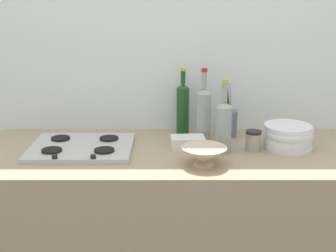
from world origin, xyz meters
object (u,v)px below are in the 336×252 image
(utensil_crock, at_px, (226,122))
(plate_stack, at_px, (286,137))
(butter_dish, at_px, (186,142))
(condiment_jar_front, at_px, (251,140))
(stovetop_hob, at_px, (80,147))
(wine_bottle_mid_left, at_px, (181,107))
(wine_bottle_mid_right, at_px, (222,125))
(wine_bottle_leftmost, at_px, (202,114))
(mixing_bowl, at_px, (202,155))

(utensil_crock, bearing_deg, plate_stack, -36.20)
(butter_dish, height_order, condiment_jar_front, condiment_jar_front)
(stovetop_hob, height_order, wine_bottle_mid_left, wine_bottle_mid_left)
(stovetop_hob, relative_size, condiment_jar_front, 4.91)
(plate_stack, distance_m, wine_bottle_mid_right, 0.33)
(wine_bottle_leftmost, bearing_deg, mixing_bowl, -93.47)
(stovetop_hob, xyz_separation_m, wine_bottle_mid_right, (0.66, -0.02, 0.12))
(mixing_bowl, bearing_deg, stovetop_hob, 160.87)
(stovetop_hob, height_order, utensil_crock, utensil_crock)
(mixing_bowl, bearing_deg, utensil_crock, 69.21)
(condiment_jar_front, bearing_deg, stovetop_hob, 179.67)
(wine_bottle_mid_right, relative_size, butter_dish, 2.16)
(condiment_jar_front, bearing_deg, wine_bottle_leftmost, 149.33)
(plate_stack, distance_m, butter_dish, 0.47)
(stovetop_hob, xyz_separation_m, butter_dish, (0.50, 0.03, 0.01))
(wine_bottle_mid_left, height_order, utensil_crock, wine_bottle_mid_left)
(wine_bottle_leftmost, xyz_separation_m, wine_bottle_mid_left, (-0.10, 0.14, -0.00))
(butter_dish, height_order, utensil_crock, utensil_crock)
(stovetop_hob, height_order, wine_bottle_leftmost, wine_bottle_leftmost)
(wine_bottle_mid_right, distance_m, butter_dish, 0.20)
(wine_bottle_leftmost, distance_m, butter_dish, 0.17)
(stovetop_hob, relative_size, utensil_crock, 1.64)
(stovetop_hob, xyz_separation_m, mixing_bowl, (0.56, -0.19, 0.03))
(wine_bottle_mid_right, relative_size, condiment_jar_front, 3.55)
(utensil_crock, bearing_deg, wine_bottle_leftmost, -147.95)
(wine_bottle_mid_left, bearing_deg, plate_stack, -26.63)
(butter_dish, xyz_separation_m, condiment_jar_front, (0.30, -0.03, 0.02))
(wine_bottle_mid_left, distance_m, butter_dish, 0.27)
(mixing_bowl, distance_m, butter_dish, 0.23)
(plate_stack, relative_size, condiment_jar_front, 2.39)
(stovetop_hob, bearing_deg, butter_dish, 3.23)
(stovetop_hob, bearing_deg, utensil_crock, 16.61)
(plate_stack, distance_m, wine_bottle_leftmost, 0.42)
(wine_bottle_leftmost, xyz_separation_m, condiment_jar_front, (0.23, -0.13, -0.09))
(wine_bottle_leftmost, distance_m, mixing_bowl, 0.34)
(butter_dish, bearing_deg, mixing_bowl, -75.05)
(wine_bottle_mid_left, bearing_deg, condiment_jar_front, -40.49)
(plate_stack, xyz_separation_m, wine_bottle_leftmost, (-0.39, 0.11, 0.09))
(mixing_bowl, relative_size, butter_dish, 1.24)
(condiment_jar_front, bearing_deg, wine_bottle_mid_right, -172.43)
(plate_stack, xyz_separation_m, wine_bottle_mid_left, (-0.49, 0.25, 0.08))
(plate_stack, bearing_deg, wine_bottle_mid_left, 153.37)
(plate_stack, height_order, wine_bottle_leftmost, wine_bottle_leftmost)
(wine_bottle_leftmost, height_order, condiment_jar_front, wine_bottle_leftmost)
(plate_stack, relative_size, butter_dish, 1.45)
(wine_bottle_leftmost, xyz_separation_m, wine_bottle_mid_right, (0.08, -0.15, -0.01))
(mixing_bowl, xyz_separation_m, utensil_crock, (0.15, 0.41, 0.03))
(plate_stack, relative_size, wine_bottle_mid_left, 0.67)
(stovetop_hob, height_order, plate_stack, plate_stack)
(wine_bottle_mid_right, xyz_separation_m, butter_dish, (-0.16, 0.05, -0.10))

